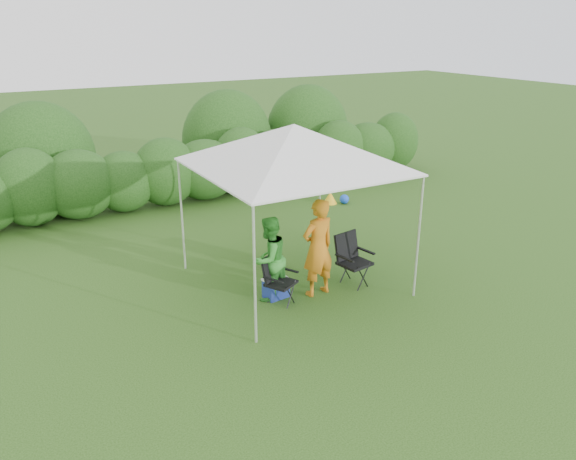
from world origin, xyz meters
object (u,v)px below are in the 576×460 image
canopy (294,146)px  cooler (276,288)px  chair_right (351,256)px  man (318,248)px  woman (269,259)px  chair_left (277,277)px

canopy → cooler: size_ratio=6.96×
chair_right → man: (-0.74, -0.06, 0.33)m
chair_right → woman: size_ratio=0.64×
canopy → cooler: 2.39m
chair_right → chair_left: 1.48m
woman → man: bearing=141.0°
woman → canopy: bearing=-173.2°
chair_right → chair_left: (-1.48, 0.01, -0.06)m
chair_left → woman: bearing=76.8°
chair_right → chair_left: chair_right is taller
woman → cooler: bearing=147.0°
cooler → canopy: bearing=26.6°
chair_left → woman: (-0.05, 0.18, 0.26)m
chair_left → man: size_ratio=0.48×
canopy → cooler: canopy is taller
chair_right → cooler: (-1.42, 0.17, -0.35)m
canopy → man: (0.11, -0.61, -1.61)m
woman → cooler: 0.56m
man → chair_right: bearing=178.0°
woman → cooler: (0.11, -0.02, -0.55)m
woman → chair_right: bearing=151.4°
canopy → man: 1.73m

